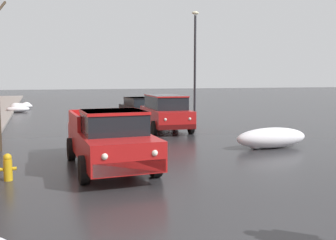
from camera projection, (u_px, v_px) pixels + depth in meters
The scene contains 8 objects.
snow_bank_mid_block_left at pixel (23, 106), 33.11m from camera, with size 1.90×1.00×0.62m.
snow_bank_near_corner_right at pixel (271, 138), 14.25m from camera, with size 2.99×1.02×0.78m.
snow_bank_along_right_kerb at pixel (17, 109), 29.86m from camera, with size 1.75×0.95×0.76m.
pickup_truck_red_approaching_near_lane at pixel (110, 139), 10.88m from camera, with size 2.15×5.06×1.76m.
suv_red_parked_kerbside_close at pixel (165, 111), 19.00m from camera, with size 2.29×4.62×1.82m.
sedan_black_parked_kerbside_mid at pixel (139, 108), 24.79m from camera, with size 2.06×4.41×1.42m.
fire_hydrant at pixel (8, 167), 9.62m from camera, with size 0.42×0.22×0.71m.
street_lamp_post at pixel (195, 61), 22.75m from camera, with size 0.44×0.24×6.70m.
Camera 1 is at (-3.67, -4.07, 2.60)m, focal length 39.92 mm.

